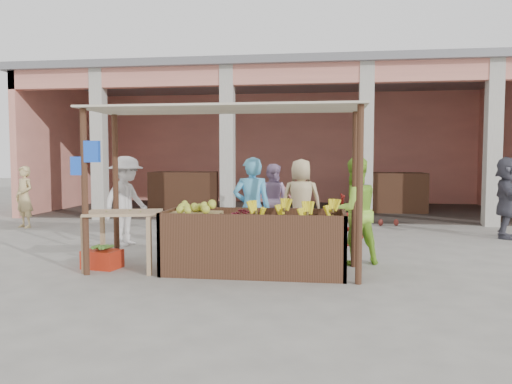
# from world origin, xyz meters

# --- Properties ---
(ground) EXTENTS (60.00, 60.00, 0.00)m
(ground) POSITION_xyz_m (0.00, 0.00, 0.00)
(ground) COLOR slate
(ground) RESTS_ON ground
(market_building) EXTENTS (14.40, 6.40, 4.20)m
(market_building) POSITION_xyz_m (0.05, 8.93, 2.70)
(market_building) COLOR #EE917C
(market_building) RESTS_ON ground
(fruit_stall) EXTENTS (2.60, 0.95, 0.80)m
(fruit_stall) POSITION_xyz_m (0.50, 0.00, 0.40)
(fruit_stall) COLOR #513120
(fruit_stall) RESTS_ON ground
(stall_awning) EXTENTS (4.09, 1.35, 2.39)m
(stall_awning) POSITION_xyz_m (-0.01, 0.06, 1.98)
(stall_awning) COLOR #513120
(stall_awning) RESTS_ON ground
(banana_heap) EXTENTS (1.20, 0.66, 0.22)m
(banana_heap) POSITION_xyz_m (1.06, -0.04, 0.91)
(banana_heap) COLOR yellow
(banana_heap) RESTS_ON fruit_stall
(melon_tray) EXTENTS (0.76, 0.66, 0.20)m
(melon_tray) POSITION_xyz_m (-0.40, 0.03, 0.89)
(melon_tray) COLOR #A48854
(melon_tray) RESTS_ON fruit_stall
(berry_heap) EXTENTS (0.49, 0.40, 0.16)m
(berry_heap) POSITION_xyz_m (0.32, -0.05, 0.88)
(berry_heap) COLOR maroon
(berry_heap) RESTS_ON fruit_stall
(side_table) EXTENTS (1.22, 0.96, 0.87)m
(side_table) POSITION_xyz_m (-1.44, -0.06, 0.73)
(side_table) COLOR tan
(side_table) RESTS_ON ground
(papaya_pile) EXTENTS (0.66, 0.38, 0.19)m
(papaya_pile) POSITION_xyz_m (-1.44, -0.06, 0.97)
(papaya_pile) COLOR #4C8B2D
(papaya_pile) RESTS_ON side_table
(red_crate) EXTENTS (0.59, 0.47, 0.27)m
(red_crate) POSITION_xyz_m (-1.82, -0.01, 0.14)
(red_crate) COLOR red
(red_crate) RESTS_ON ground
(plantain_bundle) EXTENTS (0.42, 0.29, 0.08)m
(plantain_bundle) POSITION_xyz_m (-1.82, -0.01, 0.32)
(plantain_bundle) COLOR #4C832F
(plantain_bundle) RESTS_ON red_crate
(produce_sacks) EXTENTS (0.84, 0.52, 0.64)m
(produce_sacks) POSITION_xyz_m (3.05, 5.33, 0.32)
(produce_sacks) COLOR maroon
(produce_sacks) RESTS_ON ground
(vendor_blue) EXTENTS (0.74, 0.59, 1.78)m
(vendor_blue) POSITION_xyz_m (0.33, 0.88, 0.89)
(vendor_blue) COLOR #55B8F0
(vendor_blue) RESTS_ON ground
(vendor_green) EXTENTS (0.97, 0.79, 1.75)m
(vendor_green) POSITION_xyz_m (1.96, 0.82, 0.88)
(vendor_green) COLOR #91CD36
(vendor_green) RESTS_ON ground
(motorcycle) EXTENTS (0.80, 1.99, 1.02)m
(motorcycle) POSITION_xyz_m (1.34, 2.38, 0.51)
(motorcycle) COLOR maroon
(motorcycle) RESTS_ON ground
(shopper_a) EXTENTS (0.96, 1.30, 1.83)m
(shopper_a) POSITION_xyz_m (-2.22, 1.90, 0.91)
(shopper_a) COLOR silver
(shopper_a) RESTS_ON ground
(shopper_b) EXTENTS (0.89, 0.48, 1.50)m
(shopper_b) POSITION_xyz_m (0.36, 4.23, 0.75)
(shopper_b) COLOR pink
(shopper_b) RESTS_ON ground
(shopper_c) EXTENTS (0.91, 0.63, 1.81)m
(shopper_c) POSITION_xyz_m (1.04, 2.77, 0.91)
(shopper_c) COLOR tan
(shopper_c) RESTS_ON ground
(shopper_d) EXTENTS (1.14, 1.77, 1.77)m
(shopper_d) POSITION_xyz_m (5.24, 3.81, 0.89)
(shopper_d) COLOR #494855
(shopper_d) RESTS_ON ground
(shopper_e) EXTENTS (0.69, 0.62, 1.52)m
(shopper_e) POSITION_xyz_m (-5.55, 3.84, 0.76)
(shopper_e) COLOR tan
(shopper_e) RESTS_ON ground
(shopper_f) EXTENTS (0.89, 0.62, 1.67)m
(shopper_f) POSITION_xyz_m (0.37, 3.59, 0.84)
(shopper_f) COLOR #9F80A9
(shopper_f) RESTS_ON ground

